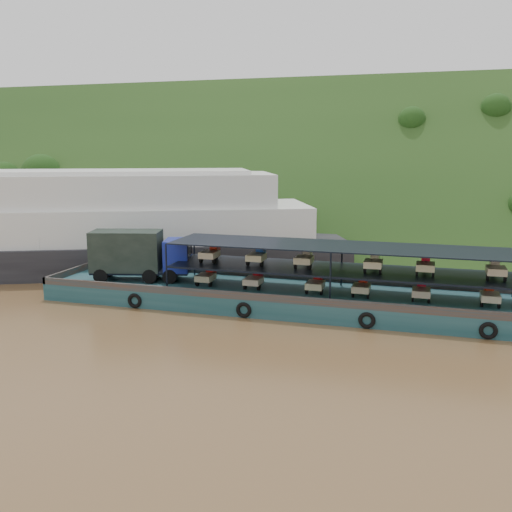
# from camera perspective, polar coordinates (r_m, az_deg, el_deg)

# --- Properties ---
(ground) EXTENTS (160.00, 160.00, 0.00)m
(ground) POSITION_cam_1_polar(r_m,az_deg,el_deg) (39.35, 1.54, -5.52)
(ground) COLOR brown
(ground) RESTS_ON ground
(hillside) EXTENTS (140.00, 39.60, 39.60)m
(hillside) POSITION_cam_1_polar(r_m,az_deg,el_deg) (73.95, 8.89, 2.05)
(hillside) COLOR #1C3914
(hillside) RESTS_ON ground
(cargo_barge) EXTENTS (35.00, 7.18, 4.94)m
(cargo_barge) POSITION_cam_1_polar(r_m,az_deg,el_deg) (40.47, 1.34, -3.25)
(cargo_barge) COLOR #123A3F
(cargo_barge) RESTS_ON ground
(passenger_ferry) EXTENTS (45.35, 28.64, 9.06)m
(passenger_ferry) POSITION_cam_1_polar(r_m,az_deg,el_deg) (54.41, -15.15, 2.88)
(passenger_ferry) COLOR black
(passenger_ferry) RESTS_ON ground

